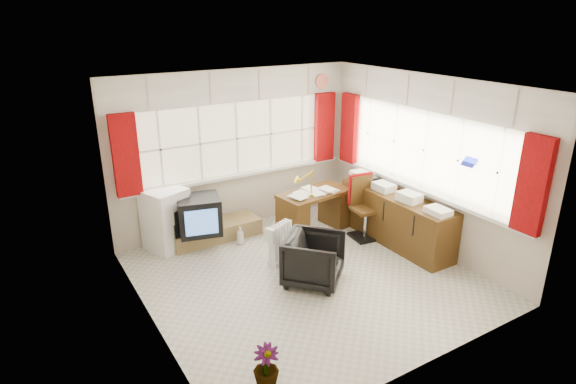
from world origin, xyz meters
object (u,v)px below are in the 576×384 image
(tv_bench, at_px, (215,231))
(desk, at_px, (314,209))
(task_chair, at_px, (363,204))
(credenza, at_px, (395,218))
(mini_fridge, at_px, (166,219))
(desk_lamp, at_px, (311,178))
(radiator, at_px, (280,247))
(office_chair, at_px, (314,259))
(crt_tv, at_px, (199,215))

(tv_bench, bearing_deg, desk, -21.77)
(task_chair, distance_m, credenza, 0.53)
(mini_fridge, bearing_deg, desk_lamp, -20.50)
(radiator, distance_m, mini_fridge, 1.75)
(task_chair, distance_m, mini_fridge, 2.95)
(desk_lamp, relative_size, credenza, 0.20)
(task_chair, height_order, credenza, task_chair)
(desk, height_order, tv_bench, desk)
(desk_lamp, xyz_separation_m, office_chair, (-0.75, -1.18, -0.62))
(office_chair, bearing_deg, task_chair, -14.04)
(radiator, relative_size, crt_tv, 0.82)
(office_chair, distance_m, tv_bench, 1.95)
(radiator, distance_m, tv_bench, 1.28)
(desk, bearing_deg, crt_tv, 167.18)
(task_chair, height_order, crt_tv, task_chair)
(task_chair, relative_size, radiator, 1.68)
(task_chair, distance_m, radiator, 1.56)
(desk, bearing_deg, tv_bench, 158.23)
(desk, xyz_separation_m, task_chair, (0.55, -0.50, 0.15))
(desk, xyz_separation_m, credenza, (0.83, -0.94, 0.02))
(task_chair, height_order, mini_fridge, task_chair)
(task_chair, bearing_deg, radiator, -176.36)
(desk, bearing_deg, office_chair, -124.63)
(radiator, bearing_deg, office_chair, -81.66)
(desk_lamp, xyz_separation_m, credenza, (0.96, -0.84, -0.55))
(desk, xyz_separation_m, tv_bench, (-1.45, 0.58, -0.25))
(crt_tv, bearing_deg, credenza, -27.43)
(radiator, bearing_deg, task_chair, 3.64)
(desk, distance_m, radiator, 1.16)
(desk, relative_size, credenza, 0.61)
(radiator, height_order, credenza, credenza)
(credenza, relative_size, mini_fridge, 2.20)
(tv_bench, bearing_deg, desk_lamp, -27.30)
(task_chair, height_order, tv_bench, task_chair)
(credenza, relative_size, tv_bench, 1.43)
(desk, bearing_deg, desk_lamp, -143.69)
(desk, height_order, desk_lamp, desk_lamp)
(tv_bench, distance_m, mini_fridge, 0.79)
(credenza, bearing_deg, desk_lamp, 138.87)
(desk_lamp, relative_size, crt_tv, 0.57)
(office_chair, bearing_deg, desk_lamp, 15.24)
(crt_tv, distance_m, mini_fridge, 0.49)
(office_chair, height_order, mini_fridge, mini_fridge)
(desk, xyz_separation_m, office_chair, (-0.88, -1.28, -0.05))
(crt_tv, relative_size, mini_fridge, 0.78)
(desk, relative_size, radiator, 2.08)
(desk, xyz_separation_m, radiator, (-0.98, -0.60, -0.13))
(credenza, bearing_deg, crt_tv, 152.57)
(task_chair, xyz_separation_m, crt_tv, (-2.30, 0.90, -0.00))
(credenza, xyz_separation_m, tv_bench, (-2.28, 1.52, -0.27))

